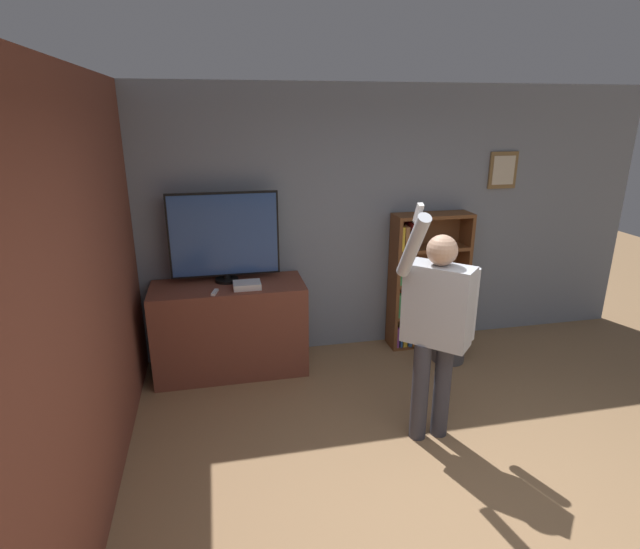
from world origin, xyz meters
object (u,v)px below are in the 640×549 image
object	(u,v)px
waste_bin	(449,343)
game_console	(247,285)
person	(437,320)
bookshelf	(421,282)
television	(224,237)

from	to	relation	value
waste_bin	game_console	bearing A→B (deg)	176.12
game_console	person	world-z (taller)	person
person	waste_bin	world-z (taller)	person
game_console	person	distance (m)	1.81
bookshelf	waste_bin	xyz separation A→B (m)	(0.15, -0.44, -0.52)
game_console	waste_bin	size ratio (longest dim) A/B	0.68
bookshelf	television	bearing A→B (deg)	-178.12
television	person	bearing A→B (deg)	-45.84
television	waste_bin	bearing A→B (deg)	-9.62
television	game_console	bearing A→B (deg)	-53.39
television	waste_bin	size ratio (longest dim) A/B	2.76
bookshelf	person	xyz separation A→B (m)	(-0.57, -1.57, 0.28)
bookshelf	waste_bin	world-z (taller)	bookshelf
game_console	bookshelf	distance (m)	1.89
television	bookshelf	distance (m)	2.12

